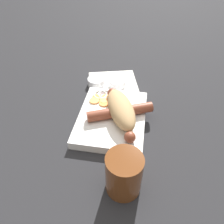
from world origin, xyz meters
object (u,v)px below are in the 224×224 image
Objects in this scene: sausage at (120,113)px; condiment_cup_near at (117,83)px; food_tray at (112,118)px; bread_roll at (121,109)px; drink_glass at (124,174)px; condiment_cup_far at (96,82)px.

sausage is 0.17m from condiment_cup_near.
food_tray is 1.33× the size of bread_roll.
bread_roll is (0.00, 0.02, 0.04)m from food_tray.
sausage is 3.40× the size of condiment_cup_near.
drink_glass is at bearing 10.20° from condiment_cup_near.
drink_glass is at bearing 16.00° from food_tray.
food_tray is at bearing -98.55° from sausage.
condiment_cup_near is at bearing -169.46° from sausage.
sausage is (0.00, -0.00, -0.01)m from bread_roll.
food_tray is 1.20× the size of sausage.
bread_roll is 0.01m from sausage.
sausage is at bearing -170.12° from drink_glass.
drink_glass is (0.19, 0.03, -0.00)m from bread_roll.
drink_glass is at bearing 9.88° from sausage.
condiment_cup_near is at bearing 93.30° from condiment_cup_far.
drink_glass is (0.19, 0.05, 0.04)m from food_tray.
condiment_cup_far is (-0.17, -0.10, -0.03)m from sausage.
condiment_cup_far reaches higher than food_tray.
bread_roll is 0.91× the size of sausage.
condiment_cup_far is (-0.16, -0.08, -0.00)m from food_tray.
condiment_cup_far is at bearing -147.76° from bread_roll.
condiment_cup_near is 0.07m from condiment_cup_far.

